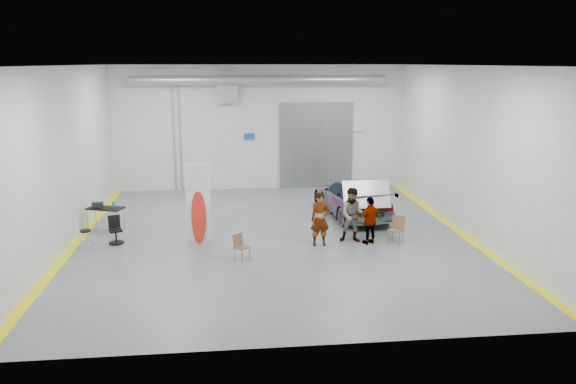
{
  "coord_description": "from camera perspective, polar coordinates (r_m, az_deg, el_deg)",
  "views": [
    {
      "loc": [
        -1.56,
        -19.17,
        6.11
      ],
      "look_at": [
        0.59,
        0.57,
        1.5
      ],
      "focal_mm": 35.0,
      "sensor_mm": 36.0,
      "label": 1
    }
  ],
  "objects": [
    {
      "name": "work_table",
      "position": [
        21.94,
        -18.26,
        -1.53
      ],
      "size": [
        1.46,
        1.07,
        1.08
      ],
      "rotation": [
        0.0,
        0.0,
        -0.35
      ],
      "color": "#9A9DA3",
      "rests_on": "ground"
    },
    {
      "name": "ground",
      "position": [
        20.18,
        -1.49,
        -4.56
      ],
      "size": [
        16.0,
        16.0,
        0.0
      ],
      "primitive_type": "plane",
      "color": "slate",
      "rests_on": "ground"
    },
    {
      "name": "trunk_lid",
      "position": [
        20.6,
        7.97,
        0.0
      ],
      "size": [
        1.73,
        1.05,
        0.04
      ],
      "primitive_type": "cube",
      "color": "silver",
      "rests_on": "sedan_car"
    },
    {
      "name": "folding_chair_near",
      "position": [
        17.85,
        -4.7,
        -6.11
      ],
      "size": [
        0.55,
        0.61,
        0.83
      ],
      "rotation": [
        0.0,
        0.0,
        0.73
      ],
      "color": "brown",
      "rests_on": "ground"
    },
    {
      "name": "office_chair",
      "position": [
        20.24,
        -17.07,
        -3.85
      ],
      "size": [
        0.54,
        0.56,
        0.96
      ],
      "rotation": [
        0.0,
        0.0,
        0.35
      ],
      "color": "black",
      "rests_on": "ground"
    },
    {
      "name": "surfboard_display",
      "position": [
        19.43,
        -9.1,
        -1.73
      ],
      "size": [
        0.84,
        0.23,
        2.97
      ],
      "rotation": [
        0.0,
        0.0,
        0.0
      ],
      "color": "white",
      "rests_on": "ground"
    },
    {
      "name": "shop_stool",
      "position": [
        19.76,
        -19.83,
        -4.66
      ],
      "size": [
        0.37,
        0.37,
        0.72
      ],
      "rotation": [
        0.0,
        0.0,
        -0.4
      ],
      "color": "black",
      "rests_on": "ground"
    },
    {
      "name": "folding_chair_far",
      "position": [
        19.68,
        10.88,
        -4.35
      ],
      "size": [
        0.63,
        0.7,
        0.96
      ],
      "rotation": [
        0.0,
        0.0,
        -0.66
      ],
      "color": "brown",
      "rests_on": "ground"
    },
    {
      "name": "person_a",
      "position": [
        19.02,
        3.28,
        -2.8
      ],
      "size": [
        0.71,
        0.5,
        1.84
      ],
      "primitive_type": "imported",
      "rotation": [
        0.0,
        0.0,
        0.09
      ],
      "color": "#865849",
      "rests_on": "ground"
    },
    {
      "name": "room_shell",
      "position": [
        21.56,
        -1.41,
        7.65
      ],
      "size": [
        14.02,
        16.18,
        6.01
      ],
      "color": "silver",
      "rests_on": "ground"
    },
    {
      "name": "person_c",
      "position": [
        19.41,
        8.35,
        -2.88
      ],
      "size": [
        1.03,
        0.73,
        1.65
      ],
      "primitive_type": "imported",
      "rotation": [
        0.0,
        0.0,
        3.54
      ],
      "color": "#A15A35",
      "rests_on": "ground"
    },
    {
      "name": "person_b",
      "position": [
        19.49,
        6.65,
        -2.34
      ],
      "size": [
        1.06,
        0.89,
        1.92
      ],
      "primitive_type": "imported",
      "rotation": [
        0.0,
        0.0,
        -0.19
      ],
      "color": "#466181",
      "rests_on": "ground"
    },
    {
      "name": "sedan_car",
      "position": [
        22.95,
        6.52,
        -0.55
      ],
      "size": [
        2.71,
        5.33,
        1.48
      ],
      "primitive_type": "imported",
      "rotation": [
        0.0,
        0.0,
        3.27
      ],
      "color": "white",
      "rests_on": "ground"
    }
  ]
}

